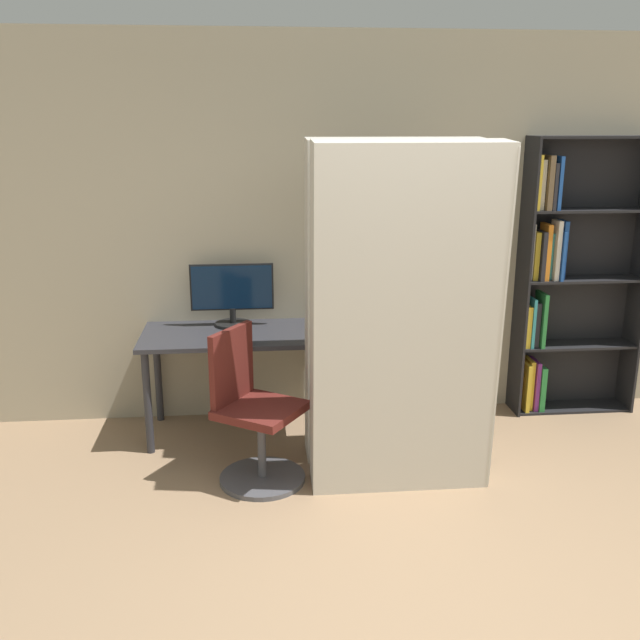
# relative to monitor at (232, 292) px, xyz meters

# --- Properties ---
(wall_back) EXTENTS (8.00, 0.06, 2.70)m
(wall_back) POSITION_rel_monitor_xyz_m (0.95, 0.17, 0.38)
(wall_back) COLOR tan
(wall_back) RESTS_ON ground
(desk) EXTENTS (1.29, 0.65, 0.73)m
(desk) POSITION_rel_monitor_xyz_m (0.03, -0.18, -0.33)
(desk) COLOR #2D2D33
(desk) RESTS_ON ground
(monitor) EXTENTS (0.57, 0.25, 0.44)m
(monitor) POSITION_rel_monitor_xyz_m (0.00, 0.00, 0.00)
(monitor) COLOR black
(monitor) RESTS_ON desk
(office_chair) EXTENTS (0.61, 0.61, 0.94)m
(office_chair) POSITION_rel_monitor_xyz_m (0.13, -0.87, -0.58)
(office_chair) COLOR #4C4C51
(office_chair) RESTS_ON ground
(bookshelf) EXTENTS (0.89, 0.27, 2.01)m
(bookshelf) POSITION_rel_monitor_xyz_m (2.39, 0.05, 0.03)
(bookshelf) COLOR black
(bookshelf) RESTS_ON ground
(mattress_near) EXTENTS (1.05, 0.37, 2.02)m
(mattress_near) POSITION_rel_monitor_xyz_m (1.00, -1.04, 0.05)
(mattress_near) COLOR beige
(mattress_near) RESTS_ON ground
(mattress_far) EXTENTS (1.05, 0.36, 2.02)m
(mattress_far) POSITION_rel_monitor_xyz_m (1.00, -0.63, 0.05)
(mattress_far) COLOR beige
(mattress_far) RESTS_ON ground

